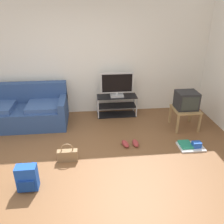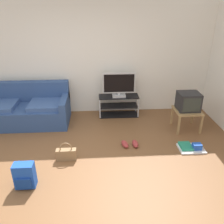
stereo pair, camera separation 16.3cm
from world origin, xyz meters
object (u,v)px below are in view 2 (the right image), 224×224
at_px(backpack, 25,176).
at_px(couch, 25,109).
at_px(tv_stand, 119,106).
at_px(flat_tv, 119,85).
at_px(floor_tray, 191,147).
at_px(side_table, 187,113).
at_px(handbag, 66,154).
at_px(sneakers_pair, 130,144).
at_px(crt_tv, 188,101).

bearing_deg(backpack, couch, 105.51).
relative_size(tv_stand, flat_tv, 1.24).
height_order(couch, tv_stand, couch).
bearing_deg(flat_tv, couch, -174.28).
bearing_deg(tv_stand, floor_tray, -51.99).
xyz_separation_m(side_table, handbag, (-2.46, -0.95, -0.27)).
bearing_deg(side_table, tv_stand, 150.69).
bearing_deg(handbag, side_table, 21.16).
relative_size(flat_tv, handbag, 2.17).
bearing_deg(tv_stand, flat_tv, -90.00).
bearing_deg(floor_tray, couch, 158.45).
bearing_deg(sneakers_pair, handbag, -163.24).
relative_size(couch, side_table, 3.65).
bearing_deg(couch, floor_tray, -21.55).
bearing_deg(flat_tv, crt_tv, -28.08).
xyz_separation_m(crt_tv, floor_tray, (-0.16, -0.80, -0.60)).
height_order(couch, floor_tray, couch).
distance_m(tv_stand, sneakers_pair, 1.39).
bearing_deg(floor_tray, flat_tv, 128.41).
height_order(handbag, sneakers_pair, handbag).
relative_size(side_table, sneakers_pair, 1.55).
relative_size(side_table, backpack, 1.34).
xyz_separation_m(couch, handbag, (1.07, -1.49, -0.21)).
distance_m(sneakers_pair, floor_tray, 1.14).
xyz_separation_m(tv_stand, side_table, (1.38, -0.78, 0.13)).
xyz_separation_m(backpack, floor_tray, (2.83, 0.79, -0.15)).
bearing_deg(side_table, flat_tv, 151.40).
relative_size(couch, tv_stand, 2.08).
bearing_deg(side_table, crt_tv, 90.00).
distance_m(backpack, floor_tray, 2.94).
height_order(flat_tv, side_table, flat_tv).
distance_m(tv_stand, backpack, 2.85).
height_order(crt_tv, handbag, crt_tv).
height_order(side_table, crt_tv, crt_tv).
distance_m(side_table, crt_tv, 0.26).
height_order(tv_stand, flat_tv, flat_tv).
distance_m(backpack, handbag, 0.83).
distance_m(tv_stand, flat_tv, 0.53).
distance_m(side_table, handbag, 2.65).
height_order(backpack, floor_tray, backpack).
relative_size(handbag, sneakers_pair, 1.01).
relative_size(tv_stand, floor_tray, 2.00).
height_order(tv_stand, side_table, tv_stand).
bearing_deg(crt_tv, sneakers_pair, -154.47).
distance_m(flat_tv, floor_tray, 2.10).
distance_m(couch, floor_tray, 3.63).
relative_size(crt_tv, backpack, 1.10).
height_order(handbag, floor_tray, handbag).
bearing_deg(couch, flat_tv, 5.72).
xyz_separation_m(flat_tv, backpack, (-1.60, -2.33, -0.58)).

